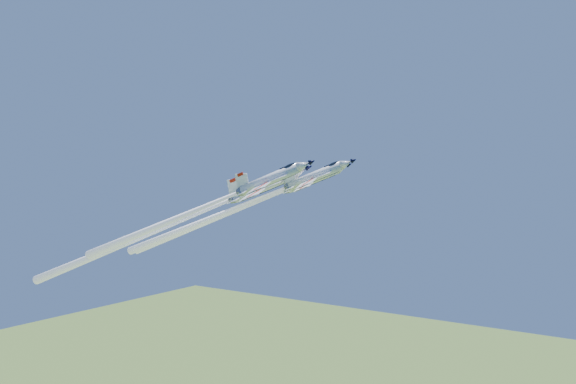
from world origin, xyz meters
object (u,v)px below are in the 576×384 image
Objects in this scene: jet_right at (197,210)px; jet_slot at (164,227)px; jet_left at (240,209)px; jet_lead at (238,207)px.

jet_slot is at bearing -129.14° from jet_right.
jet_right is at bearing 50.86° from jet_slot.
jet_slot is (-12.35, -8.97, -3.69)m from jet_left.
jet_right is 0.73× the size of jet_slot.
jet_slot reaches higher than jet_lead.
jet_left is at bearing 175.88° from jet_right.
jet_lead is 0.73× the size of jet_slot.
jet_lead reaches higher than jet_left.
jet_slot reaches higher than jet_right.
jet_lead is at bearing 22.61° from jet_left.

